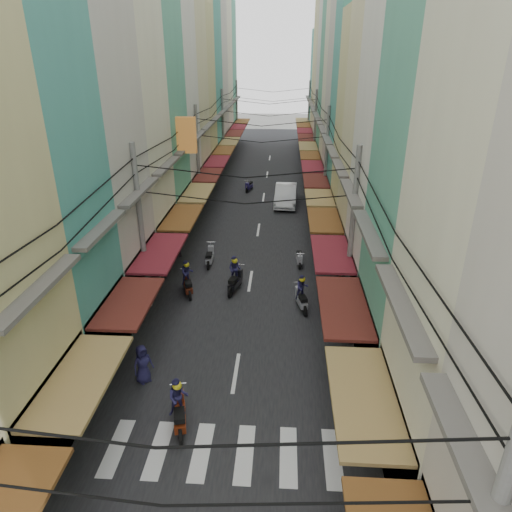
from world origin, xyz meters
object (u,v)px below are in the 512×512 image
at_px(white_car, 286,204).
at_px(bicycle, 392,327).
at_px(traffic_sign, 391,398).
at_px(market_umbrella, 430,415).

relative_size(white_car, bicycle, 3.26).
bearing_deg(traffic_sign, white_car, 97.06).
distance_m(white_car, bicycle, 19.01).
height_order(bicycle, traffic_sign, traffic_sign).
relative_size(white_car, market_umbrella, 2.61).
bearing_deg(traffic_sign, market_umbrella, -17.24).
bearing_deg(bicycle, traffic_sign, 141.92).
bearing_deg(white_car, traffic_sign, -80.65).
height_order(white_car, bicycle, white_car).
distance_m(market_umbrella, traffic_sign, 1.19).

